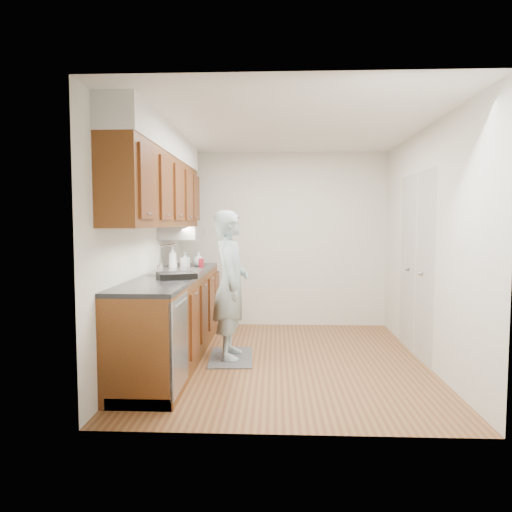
% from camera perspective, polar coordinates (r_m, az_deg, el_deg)
% --- Properties ---
extents(floor, '(3.50, 3.50, 0.00)m').
position_cam_1_polar(floor, '(5.09, 3.45, -12.89)').
color(floor, brown).
rests_on(floor, ground).
extents(ceiling, '(3.50, 3.50, 0.00)m').
position_cam_1_polar(ceiling, '(4.98, 3.58, 15.83)').
color(ceiling, white).
rests_on(ceiling, wall_left).
extents(wall_left, '(0.02, 3.50, 2.50)m').
position_cam_1_polar(wall_left, '(5.08, -13.67, 1.30)').
color(wall_left, silver).
rests_on(wall_left, floor).
extents(wall_right, '(0.02, 3.50, 2.50)m').
position_cam_1_polar(wall_right, '(5.13, 20.51, 1.18)').
color(wall_right, silver).
rests_on(wall_right, floor).
extents(wall_back, '(3.00, 0.02, 2.50)m').
position_cam_1_polar(wall_back, '(6.63, 3.23, 2.05)').
color(wall_back, silver).
rests_on(wall_back, floor).
extents(counter, '(0.64, 2.80, 1.30)m').
position_cam_1_polar(counter, '(5.09, -10.26, -7.27)').
color(counter, brown).
rests_on(counter, floor).
extents(upper_cabinets, '(0.47, 2.80, 1.21)m').
position_cam_1_polar(upper_cabinets, '(5.09, -11.82, 9.21)').
color(upper_cabinets, brown).
rests_on(upper_cabinets, wall_left).
extents(closet_door, '(0.02, 1.22, 2.05)m').
position_cam_1_polar(closet_door, '(5.43, 19.35, -1.02)').
color(closet_door, silver).
rests_on(closet_door, wall_right).
extents(floor_mat, '(0.51, 0.81, 0.01)m').
position_cam_1_polar(floor_mat, '(5.17, -3.14, -12.53)').
color(floor_mat, slate).
rests_on(floor_mat, floor).
extents(person, '(0.45, 0.66, 1.83)m').
position_cam_1_polar(person, '(4.99, -3.18, -2.34)').
color(person, '#9BB6BC').
rests_on(person, floor_mat).
extents(soap_bottle_a, '(0.14, 0.14, 0.27)m').
position_cam_1_polar(soap_bottle_a, '(5.59, -10.36, -0.21)').
color(soap_bottle_a, silver).
rests_on(soap_bottle_a, counter).
extents(soap_bottle_b, '(0.11, 0.11, 0.20)m').
position_cam_1_polar(soap_bottle_b, '(5.65, -8.85, -0.50)').
color(soap_bottle_b, silver).
rests_on(soap_bottle_b, counter).
extents(soap_bottle_c, '(0.20, 0.20, 0.19)m').
position_cam_1_polar(soap_bottle_c, '(5.84, -7.21, -0.38)').
color(soap_bottle_c, silver).
rests_on(soap_bottle_c, counter).
extents(soda_can, '(0.07, 0.07, 0.12)m').
position_cam_1_polar(soda_can, '(5.65, -6.88, -0.90)').
color(soda_can, red).
rests_on(soda_can, counter).
extents(dish_rack, '(0.46, 0.43, 0.06)m').
position_cam_1_polar(dish_rack, '(4.62, -9.93, -2.40)').
color(dish_rack, black).
rests_on(dish_rack, counter).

